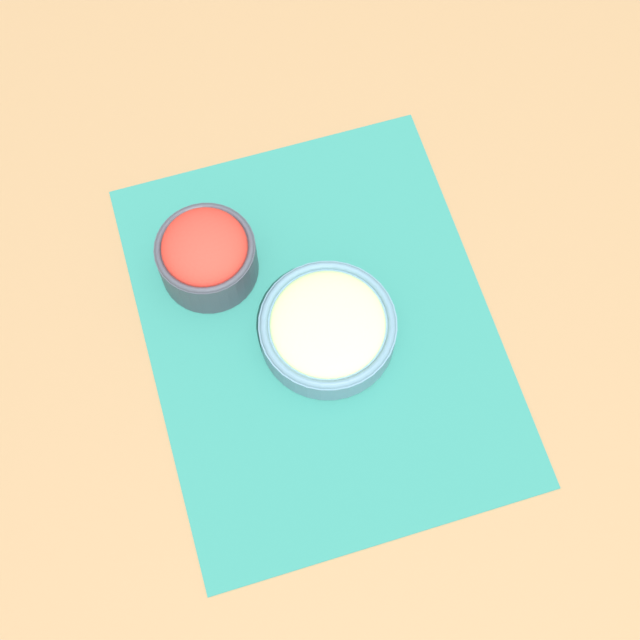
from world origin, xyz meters
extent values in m
plane|color=olive|center=(0.00, 0.00, 0.00)|extent=(3.00, 3.00, 0.00)
cube|color=#236B60|center=(0.00, 0.00, 0.00)|extent=(0.50, 0.39, 0.00)
cylinder|color=slate|center=(-0.01, -0.01, 0.02)|extent=(0.15, 0.15, 0.04)
torus|color=slate|center=(-0.01, -0.01, 0.04)|extent=(0.15, 0.15, 0.01)
ellipsoid|color=#A8CC7F|center=(-0.01, -0.01, 0.04)|extent=(0.13, 0.13, 0.03)
cylinder|color=#333842|center=(0.11, 0.10, 0.03)|extent=(0.11, 0.11, 0.06)
torus|color=#333842|center=(0.11, 0.10, 0.06)|extent=(0.11, 0.11, 0.01)
ellipsoid|color=red|center=(0.11, 0.10, 0.06)|extent=(0.10, 0.10, 0.06)
camera|label=1|loc=(-0.35, 0.11, 0.95)|focal=50.00mm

